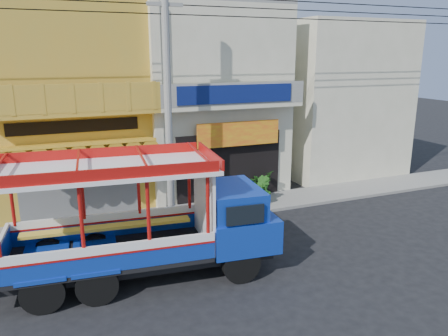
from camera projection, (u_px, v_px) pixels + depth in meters
name	position (u px, v px, depth m)	size (l,w,h in m)	color
ground	(232.00, 257.00, 13.42)	(90.00, 90.00, 0.00)	black
sidewalk	(192.00, 213.00, 16.99)	(30.00, 2.00, 0.12)	slate
shophouse_left	(68.00, 102.00, 18.05)	(6.00, 7.50, 8.24)	gold
shophouse_right	(205.00, 97.00, 20.25)	(6.00, 6.75, 8.24)	beige
party_pilaster	(157.00, 110.00, 16.39)	(0.35, 0.30, 8.00)	beige
filler_building_right	(330.00, 98.00, 22.92)	(6.00, 6.00, 7.60)	beige
utility_pole	(172.00, 85.00, 14.79)	(28.00, 0.26, 9.00)	gray
songthaew_truck	(160.00, 219.00, 11.89)	(7.72, 3.12, 3.51)	black
potted_plant_a	(261.00, 184.00, 18.62)	(1.01, 0.88, 1.13)	#1D4C15
potted_plant_b	(264.00, 190.00, 17.74)	(0.62, 0.50, 1.13)	#1D4C15
potted_plant_c	(262.00, 192.00, 17.90)	(0.49, 0.49, 0.88)	#1D4C15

